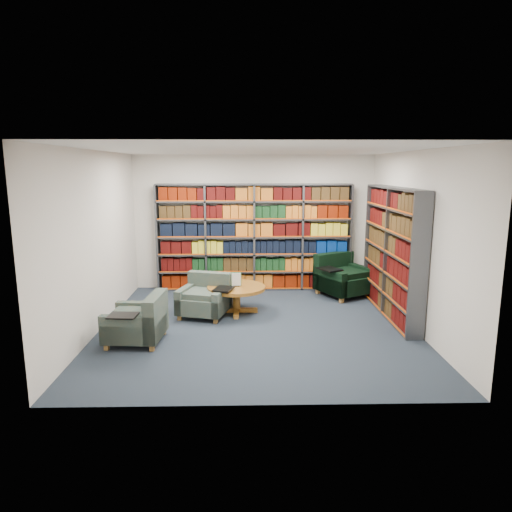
{
  "coord_description": "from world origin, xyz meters",
  "views": [
    {
      "loc": [
        -0.17,
        -7.04,
        2.53
      ],
      "look_at": [
        0.0,
        0.6,
        1.05
      ],
      "focal_mm": 32.0,
      "sensor_mm": 36.0,
      "label": 1
    }
  ],
  "objects_px": {
    "chair_teal_left": "(206,299)",
    "coffee_table": "(236,292)",
    "chair_green_right": "(341,279)",
    "chair_teal_front": "(141,323)"
  },
  "relations": [
    {
      "from": "chair_teal_front",
      "to": "coffee_table",
      "type": "relative_size",
      "value": 0.94
    },
    {
      "from": "chair_teal_front",
      "to": "coffee_table",
      "type": "distance_m",
      "value": 1.94
    },
    {
      "from": "chair_teal_left",
      "to": "chair_teal_front",
      "type": "height_order",
      "value": "chair_teal_front"
    },
    {
      "from": "chair_teal_left",
      "to": "chair_green_right",
      "type": "xyz_separation_m",
      "value": [
        2.63,
        1.23,
        0.04
      ]
    },
    {
      "from": "chair_teal_left",
      "to": "coffee_table",
      "type": "distance_m",
      "value": 0.55
    },
    {
      "from": "chair_teal_left",
      "to": "chair_teal_front",
      "type": "bearing_deg",
      "value": -123.77
    },
    {
      "from": "chair_teal_left",
      "to": "chair_green_right",
      "type": "height_order",
      "value": "chair_green_right"
    },
    {
      "from": "chair_green_right",
      "to": "coffee_table",
      "type": "xyz_separation_m",
      "value": [
        -2.1,
        -1.15,
        0.06
      ]
    },
    {
      "from": "chair_green_right",
      "to": "chair_teal_front",
      "type": "distance_m",
      "value": 4.29
    },
    {
      "from": "chair_green_right",
      "to": "chair_teal_front",
      "type": "relative_size",
      "value": 1.27
    }
  ]
}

